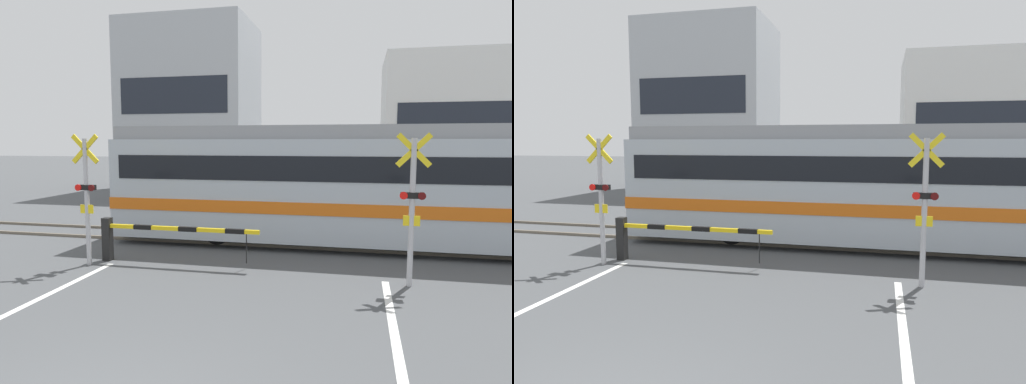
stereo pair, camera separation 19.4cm
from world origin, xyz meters
TOP-DOWN VIEW (x-y plane):
  - rail_track_near at (0.00, 8.71)m, footprint 50.00×0.10m
  - rail_track_far at (0.00, 10.15)m, footprint 50.00×0.10m
  - commuter_train at (3.45, 9.43)m, footprint 15.39×2.72m
  - crossing_barrier_near at (-2.35, 6.48)m, footprint 3.87×0.20m
  - crossing_barrier_far at (2.35, 12.59)m, footprint 3.87×0.20m
  - crossing_signal_left at (-3.57, 6.00)m, footprint 0.68×0.15m
  - crossing_signal_right at (3.57, 6.00)m, footprint 0.68×0.15m
  - building_left_of_street at (-7.37, 22.89)m, footprint 7.30×5.75m
  - building_right_of_street at (7.13, 22.89)m, footprint 6.83×5.75m

SIDE VIEW (x-z plane):
  - rail_track_near at x=0.00m, z-range 0.00..0.08m
  - rail_track_far at x=0.00m, z-range 0.00..0.08m
  - crossing_barrier_near at x=-2.35m, z-range 0.17..1.21m
  - crossing_barrier_far at x=2.35m, z-range 0.17..1.21m
  - crossing_signal_left at x=-3.57m, z-range 0.15..3.20m
  - crossing_signal_right at x=3.57m, z-range 0.15..3.20m
  - commuter_train at x=3.45m, z-range 0.12..3.41m
  - building_right_of_street at x=7.13m, z-range 0.00..7.32m
  - building_left_of_street at x=-7.37m, z-range 0.00..9.78m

